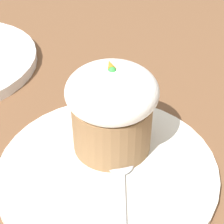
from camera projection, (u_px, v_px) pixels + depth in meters
The scene contains 4 objects.
ground_plane at pixel (107, 172), 0.45m from camera, with size 4.00×4.00×0.00m, color brown.
dessert_plate at pixel (107, 169), 0.45m from camera, with size 0.26×0.26×0.01m.
carrot_cake at pixel (112, 108), 0.43m from camera, with size 0.11×0.11×0.11m.
spoon at pixel (120, 171), 0.43m from camera, with size 0.12×0.04×0.01m.
Camera 1 is at (-0.30, 0.05, 0.34)m, focal length 60.00 mm.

